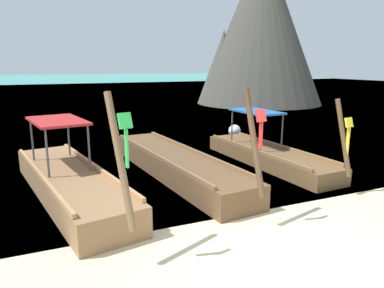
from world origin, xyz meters
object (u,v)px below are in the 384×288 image
at_px(longtail_boat_green_ribbon, 70,183).
at_px(longtail_boat_red_ribbon, 175,165).
at_px(karst_rock, 258,28).
at_px(mooring_buoy_near, 235,131).
at_px(longtail_boat_yellow_ribbon, 268,155).

xyz_separation_m(longtail_boat_green_ribbon, longtail_boat_red_ribbon, (3.00, 0.63, -0.04)).
xyz_separation_m(karst_rock, mooring_buoy_near, (-8.82, -11.88, -5.82)).
distance_m(longtail_boat_red_ribbon, mooring_buoy_near, 6.17).
bearing_deg(longtail_boat_red_ribbon, karst_rock, 50.63).
distance_m(longtail_boat_red_ribbon, longtail_boat_yellow_ribbon, 3.19).
height_order(longtail_boat_green_ribbon, longtail_boat_red_ribbon, longtail_boat_green_ribbon).
relative_size(longtail_boat_red_ribbon, karst_rock, 0.59).
xyz_separation_m(longtail_boat_green_ribbon, mooring_buoy_near, (7.44, 4.91, -0.09)).
bearing_deg(longtail_boat_red_ribbon, longtail_boat_yellow_ribbon, -1.22).
bearing_deg(mooring_buoy_near, longtail_boat_yellow_ribbon, -106.05).
distance_m(longtail_boat_yellow_ribbon, mooring_buoy_near, 4.52).
bearing_deg(longtail_boat_red_ribbon, longtail_boat_green_ribbon, -168.16).
xyz_separation_m(longtail_boat_yellow_ribbon, karst_rock, (10.07, 16.23, 5.79)).
relative_size(longtail_boat_red_ribbon, mooring_buoy_near, 13.50).
bearing_deg(mooring_buoy_near, longtail_boat_green_ribbon, -146.59).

